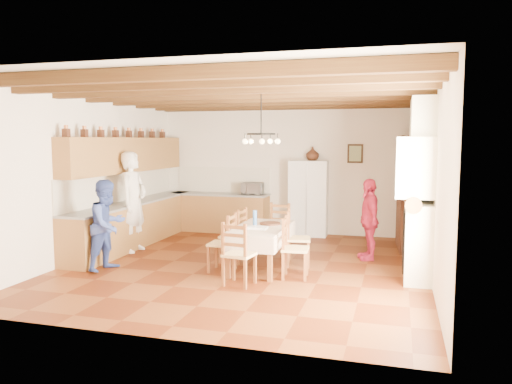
% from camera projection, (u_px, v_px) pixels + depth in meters
% --- Properties ---
extents(floor, '(6.00, 6.50, 0.02)m').
position_uv_depth(floor, '(246.00, 266.00, 8.56)').
color(floor, '#53200A').
rests_on(floor, ground).
extents(ceiling, '(6.00, 6.50, 0.02)m').
position_uv_depth(ceiling, '(245.00, 88.00, 8.24)').
color(ceiling, white).
rests_on(ceiling, ground).
extents(wall_back, '(6.00, 0.02, 3.00)m').
position_uv_depth(wall_back, '(287.00, 168.00, 11.51)').
color(wall_back, '#EFDFCB').
rests_on(wall_back, ground).
extents(wall_front, '(6.00, 0.02, 3.00)m').
position_uv_depth(wall_front, '(155.00, 202.00, 5.28)').
color(wall_front, '#EFDFCB').
rests_on(wall_front, ground).
extents(wall_left, '(0.02, 6.50, 3.00)m').
position_uv_depth(wall_left, '(90.00, 175.00, 9.22)').
color(wall_left, '#EFDFCB').
rests_on(wall_left, ground).
extents(wall_right, '(0.02, 6.50, 3.00)m').
position_uv_depth(wall_right, '(434.00, 183.00, 7.58)').
color(wall_right, '#EFDFCB').
rests_on(wall_right, ground).
extents(ceiling_beams, '(6.00, 6.30, 0.16)m').
position_uv_depth(ceiling_beams, '(245.00, 94.00, 8.25)').
color(ceiling_beams, '#3B1E0D').
rests_on(ceiling_beams, ground).
extents(lower_cabinets_left, '(0.60, 4.30, 0.86)m').
position_uv_depth(lower_cabinets_left, '(135.00, 224.00, 10.25)').
color(lower_cabinets_left, brown).
rests_on(lower_cabinets_left, ground).
extents(lower_cabinets_back, '(2.30, 0.60, 0.86)m').
position_uv_depth(lower_cabinets_back, '(220.00, 213.00, 11.75)').
color(lower_cabinets_back, brown).
rests_on(lower_cabinets_back, ground).
extents(countertop_left, '(0.62, 4.30, 0.04)m').
position_uv_depth(countertop_left, '(135.00, 202.00, 10.20)').
color(countertop_left, slate).
rests_on(countertop_left, lower_cabinets_left).
extents(countertop_back, '(2.34, 0.62, 0.04)m').
position_uv_depth(countertop_back, '(219.00, 194.00, 11.71)').
color(countertop_back, slate).
rests_on(countertop_back, lower_cabinets_back).
extents(backsplash_left, '(0.03, 4.30, 0.60)m').
position_uv_depth(backsplash_left, '(122.00, 186.00, 10.25)').
color(backsplash_left, beige).
rests_on(backsplash_left, ground).
extents(backsplash_back, '(2.30, 0.03, 0.60)m').
position_uv_depth(backsplash_back, '(223.00, 180.00, 11.94)').
color(backsplash_back, beige).
rests_on(backsplash_back, ground).
extents(upper_cabinets, '(0.35, 4.20, 0.70)m').
position_uv_depth(upper_cabinets, '(128.00, 155.00, 10.13)').
color(upper_cabinets, brown).
rests_on(upper_cabinets, ground).
extents(fireplace, '(0.56, 1.60, 2.80)m').
position_uv_depth(fireplace, '(414.00, 188.00, 7.86)').
color(fireplace, beige).
rests_on(fireplace, ground).
extents(wall_picture, '(0.34, 0.03, 0.42)m').
position_uv_depth(wall_picture, '(355.00, 154.00, 11.03)').
color(wall_picture, '#302214').
rests_on(wall_picture, ground).
extents(refrigerator, '(0.86, 0.72, 1.69)m').
position_uv_depth(refrigerator, '(309.00, 198.00, 11.29)').
color(refrigerator, white).
rests_on(refrigerator, floor).
extents(hutch, '(0.60, 1.27, 2.24)m').
position_uv_depth(hutch, '(412.00, 193.00, 9.77)').
color(hutch, '#3C1A10').
rests_on(hutch, floor).
extents(dining_table, '(0.84, 1.63, 0.71)m').
position_uv_depth(dining_table, '(261.00, 231.00, 8.33)').
color(dining_table, beige).
rests_on(dining_table, floor).
extents(chandelier, '(0.47, 0.47, 0.03)m').
position_uv_depth(chandelier, '(261.00, 134.00, 8.16)').
color(chandelier, black).
rests_on(chandelier, ground).
extents(chair_left_near, '(0.40, 0.42, 0.96)m').
position_uv_depth(chair_left_near, '(222.00, 243.00, 8.17)').
color(chair_left_near, brown).
rests_on(chair_left_near, floor).
extents(chair_left_far, '(0.43, 0.45, 0.96)m').
position_uv_depth(chair_left_far, '(233.00, 235.00, 8.81)').
color(chair_left_far, brown).
rests_on(chair_left_far, floor).
extents(chair_right_near, '(0.44, 0.46, 0.96)m').
position_uv_depth(chair_right_near, '(295.00, 248.00, 7.77)').
color(chair_right_near, brown).
rests_on(chair_right_near, floor).
extents(chair_right_far, '(0.47, 0.48, 0.96)m').
position_uv_depth(chair_right_far, '(299.00, 238.00, 8.57)').
color(chair_right_far, brown).
rests_on(chair_right_far, floor).
extents(chair_end_near, '(0.48, 0.46, 0.96)m').
position_uv_depth(chair_end_near, '(239.00, 253.00, 7.40)').
color(chair_end_near, brown).
rests_on(chair_end_near, floor).
extents(chair_end_far, '(0.47, 0.46, 0.96)m').
position_uv_depth(chair_end_far, '(277.00, 229.00, 9.38)').
color(chair_end_far, brown).
rests_on(chair_end_far, floor).
extents(person_man, '(0.48, 0.72, 1.93)m').
position_uv_depth(person_man, '(133.00, 202.00, 9.60)').
color(person_man, white).
rests_on(person_man, floor).
extents(person_woman_blue, '(0.71, 0.83, 1.51)m').
position_uv_depth(person_woman_blue, '(108.00, 225.00, 8.24)').
color(person_woman_blue, '#374B9B').
rests_on(person_woman_blue, floor).
extents(person_woman_red, '(0.57, 0.92, 1.47)m').
position_uv_depth(person_woman_red, '(369.00, 219.00, 8.96)').
color(person_woman_red, '#BE2241').
rests_on(person_woman_red, floor).
extents(microwave, '(0.50, 0.36, 0.27)m').
position_uv_depth(microwave, '(252.00, 189.00, 11.47)').
color(microwave, silver).
rests_on(microwave, countertop_back).
extents(fridge_vase, '(0.35, 0.35, 0.31)m').
position_uv_depth(fridge_vase, '(313.00, 154.00, 11.17)').
color(fridge_vase, '#3C1A10').
rests_on(fridge_vase, refrigerator).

